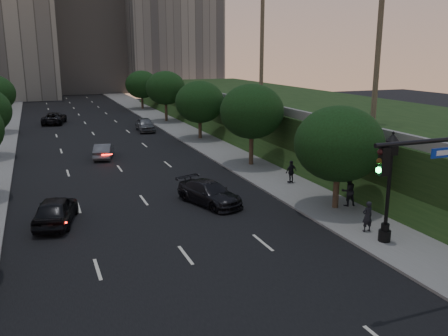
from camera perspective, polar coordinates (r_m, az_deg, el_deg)
name	(u,v)px	position (r m, az deg, el deg)	size (l,w,h in m)	color
ground	(225,308)	(18.29, 0.18, -16.51)	(160.00, 160.00, 0.00)	black
road_surface	(107,152)	(45.96, -13.89, 1.88)	(16.00, 140.00, 0.02)	black
sidewalk_right	(209,144)	(48.34, -1.78, 2.94)	(4.50, 140.00, 0.15)	slate
embankment	(320,121)	(51.46, 11.44, 5.51)	(18.00, 90.00, 4.00)	black
parapet_wall	(247,102)	(47.09, 2.77, 7.90)	(0.35, 90.00, 0.70)	slate
office_block_mid	(84,34)	(117.30, -16.44, 15.18)	(22.00, 18.00, 26.00)	gray
office_block_right	(167,12)	(114.93, -6.89, 18.16)	(20.00, 22.00, 36.00)	gray
tree_right_a	(339,144)	(28.31, 13.65, 2.85)	(5.20, 5.20, 6.24)	#38281C
tree_right_b	(252,111)	(38.52, 3.36, 6.80)	(5.20, 5.20, 6.74)	#38281C
tree_right_c	(200,102)	(50.58, -2.93, 7.94)	(5.20, 5.20, 6.24)	#38281C
tree_right_d	(166,88)	(63.90, -7.05, 9.54)	(5.20, 5.20, 6.74)	#38281C
tree_right_e	(142,84)	(78.50, -9.88, 9.87)	(5.20, 5.20, 6.24)	#38281C
street_lamp	(388,193)	(24.13, 19.14, -2.82)	(0.64, 0.64, 5.62)	black
sedan_near_left	(56,210)	(27.59, -19.59, -4.81)	(1.87, 4.65, 1.58)	black
sedan_mid_left	(104,151)	(43.27, -14.29, 2.02)	(1.43, 4.09, 1.35)	#515257
sedan_far_left	(54,118)	(65.93, -19.74, 5.67)	(2.51, 5.44, 1.51)	black
sedan_near_right	(209,193)	(29.35, -1.78, -3.04)	(1.99, 4.90, 1.42)	black
sedan_far_right	(145,125)	(56.98, -9.48, 5.17)	(1.88, 4.68, 1.59)	#56595E
pedestrian_a	(367,216)	(25.65, 16.87, -5.59)	(0.59, 0.39, 1.63)	black
pedestrian_b	(348,191)	(29.49, 14.73, -2.68)	(0.90, 0.70, 1.85)	black
pedestrian_c	(291,172)	(33.85, 8.09, -0.43)	(0.95, 0.39, 1.62)	black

